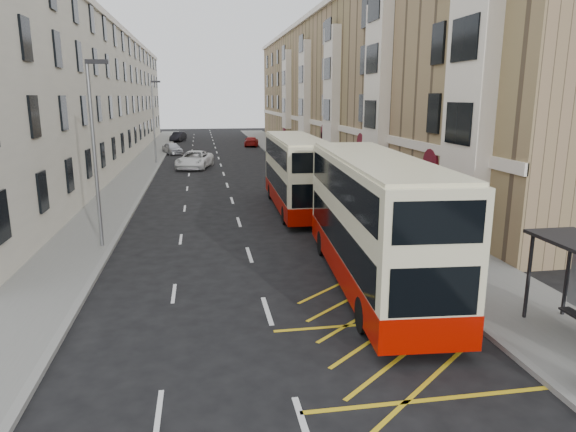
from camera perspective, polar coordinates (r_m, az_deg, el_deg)
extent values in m
plane|color=black|center=(13.07, 0.01, -17.43)|extent=(200.00, 200.00, 0.00)
cube|color=slate|center=(42.77, 3.87, 4.28)|extent=(4.00, 120.00, 0.15)
cube|color=slate|center=(41.99, -17.21, 3.56)|extent=(3.00, 120.00, 0.15)
cube|color=gray|center=(42.36, 1.23, 4.22)|extent=(0.25, 120.00, 0.15)
cube|color=gray|center=(41.82, -15.17, 3.65)|extent=(0.25, 120.00, 0.15)
cube|color=#947756|center=(59.06, 7.21, 13.88)|extent=(10.00, 79.00, 15.00)
cube|color=white|center=(57.88, 2.25, 10.52)|extent=(0.18, 79.00, 0.50)
cube|color=white|center=(58.41, 2.28, 21.36)|extent=(0.40, 79.00, 0.50)
cube|color=white|center=(24.06, 19.69, 14.44)|extent=(0.80, 3.20, 10.00)
cube|color=white|center=(35.06, 9.91, 14.35)|extent=(0.80, 3.20, 10.00)
cube|color=white|center=(46.55, 4.88, 14.15)|extent=(0.80, 3.20, 10.00)
cube|color=white|center=(58.25, 1.86, 13.98)|extent=(0.80, 3.20, 10.00)
cube|color=white|center=(70.06, -0.14, 13.85)|extent=(0.80, 3.20, 10.00)
cube|color=#570C18|center=(28.18, 15.40, 2.56)|extent=(0.20, 1.60, 3.00)
cube|color=#570C18|center=(39.25, 8.05, 5.78)|extent=(0.20, 1.60, 3.00)
cube|color=#570C18|center=(50.74, 3.95, 7.52)|extent=(0.20, 1.60, 3.00)
cube|color=#570C18|center=(62.43, 1.36, 8.60)|extent=(0.20, 1.60, 3.00)
cube|color=#570C18|center=(74.21, -0.42, 9.33)|extent=(0.20, 1.60, 3.00)
cube|color=beige|center=(57.77, -21.72, 12.10)|extent=(9.00, 79.00, 13.00)
cube|color=white|center=(57.39, -17.63, 18.92)|extent=(0.30, 79.00, 0.50)
cube|color=black|center=(16.88, 25.17, -6.08)|extent=(0.08, 0.08, 2.60)
cube|color=black|center=(17.63, 28.61, -5.67)|extent=(0.08, 0.08, 2.60)
cylinder|color=#B0111A|center=(16.94, 20.06, -8.43)|extent=(0.06, 0.06, 1.00)
cylinder|color=#B0111A|center=(19.64, 15.43, -5.12)|extent=(0.06, 0.06, 1.00)
cylinder|color=#B0111A|center=(22.49, 11.98, -2.61)|extent=(0.06, 0.06, 1.00)
cube|color=#B0111A|center=(19.50, 15.51, -3.78)|extent=(0.05, 6.50, 0.06)
cube|color=#B0111A|center=(19.63, 15.44, -4.99)|extent=(0.05, 6.50, 0.06)
cylinder|color=slate|center=(23.66, -20.69, 6.25)|extent=(0.16, 0.16, 8.00)
cube|color=black|center=(23.50, -20.49, 15.77)|extent=(0.90, 0.18, 0.18)
cylinder|color=slate|center=(53.34, -14.69, 10.05)|extent=(0.16, 0.16, 8.00)
cube|color=black|center=(53.27, -14.50, 14.26)|extent=(0.90, 0.18, 0.18)
cube|color=beige|center=(18.25, 9.49, -0.31)|extent=(3.49, 11.78, 4.17)
cube|color=#980900|center=(18.69, 9.31, -5.12)|extent=(3.52, 11.82, 0.95)
cube|color=black|center=(18.37, 9.44, -1.84)|extent=(3.46, 10.86, 1.16)
cube|color=black|center=(18.00, 9.65, 3.70)|extent=(3.46, 10.86, 1.06)
cube|color=beige|center=(17.88, 9.75, 6.33)|extent=(3.35, 11.31, 0.13)
cube|color=black|center=(23.86, 5.93, 1.86)|extent=(2.25, 0.25, 1.37)
cube|color=black|center=(23.53, 6.06, 7.04)|extent=(1.85, 0.22, 0.48)
cube|color=black|center=(13.12, 15.89, -8.10)|extent=(2.25, 0.25, 1.27)
cylinder|color=black|center=(22.02, 3.84, -3.02)|extent=(0.37, 1.08, 1.06)
cylinder|color=black|center=(22.51, 9.85, -2.82)|extent=(0.37, 1.08, 1.06)
cylinder|color=black|center=(15.16, 8.39, -10.82)|extent=(0.37, 1.08, 1.06)
cylinder|color=black|center=(15.87, 16.93, -10.14)|extent=(0.37, 1.08, 1.06)
cube|color=beige|center=(30.44, 0.86, 4.94)|extent=(2.76, 10.95, 3.91)
cube|color=#980900|center=(30.70, 0.85, 2.15)|extent=(2.79, 10.98, 0.89)
cube|color=black|center=(30.51, 0.86, 4.07)|extent=(2.78, 10.08, 1.09)
cube|color=black|center=(30.29, 0.87, 7.21)|extent=(2.78, 10.08, 0.99)
cube|color=beige|center=(30.22, 0.87, 8.69)|extent=(2.65, 10.51, 0.12)
cube|color=black|center=(35.82, -0.50, 5.50)|extent=(2.11, 0.13, 1.29)
cube|color=black|center=(35.61, -0.50, 8.74)|extent=(1.73, 0.12, 0.45)
cube|color=black|center=(25.24, 2.78, 2.25)|extent=(2.11, 0.13, 1.19)
cylinder|color=black|center=(34.00, -1.93, 2.72)|extent=(0.30, 1.00, 0.99)
cylinder|color=black|center=(34.31, 1.79, 2.81)|extent=(0.30, 1.00, 0.99)
cylinder|color=black|center=(27.23, -0.34, 0.09)|extent=(0.30, 1.00, 0.99)
cylinder|color=black|center=(27.61, 4.27, 0.23)|extent=(0.30, 1.00, 0.99)
imported|color=black|center=(21.98, 16.91, -2.27)|extent=(1.09, 0.89, 1.74)
imported|color=silver|center=(49.57, -10.34, 6.18)|extent=(3.95, 6.29, 1.62)
imported|color=#B6B7BE|center=(62.40, -12.72, 7.35)|extent=(2.95, 4.36, 1.38)
imported|color=black|center=(80.29, -12.09, 8.62)|extent=(2.52, 4.51, 1.41)
imported|color=#AD1410|center=(70.92, -4.09, 8.26)|extent=(2.41, 4.61, 1.28)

